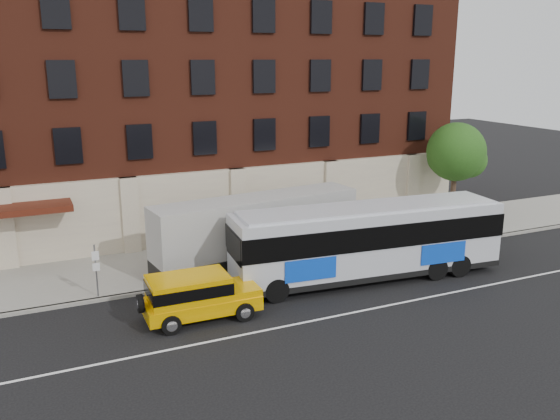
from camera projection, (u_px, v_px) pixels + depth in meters
name	position (u px, v px, depth m)	size (l,w,h in m)	color
ground	(341.00, 321.00, 23.19)	(120.00, 120.00, 0.00)	black
sidewalk	(256.00, 253.00, 31.10)	(60.00, 6.00, 0.15)	gray
kerb	(279.00, 271.00, 28.46)	(60.00, 0.25, 0.15)	gray
lane_line	(335.00, 316.00, 23.63)	(60.00, 0.12, 0.01)	white
building	(207.00, 100.00, 36.18)	(30.00, 12.10, 15.00)	#592215
sign_pole	(96.00, 268.00, 24.86)	(0.30, 0.20, 2.50)	slate
street_tree	(457.00, 154.00, 35.81)	(3.60, 3.60, 6.20)	#37261B
city_bus	(368.00, 239.00, 27.21)	(13.18, 3.92, 3.56)	silver
yellow_suv	(196.00, 294.00, 23.15)	(4.87, 2.20, 1.85)	#E5A200
shipping_container	(257.00, 232.00, 28.95)	(10.83, 3.45, 3.55)	black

